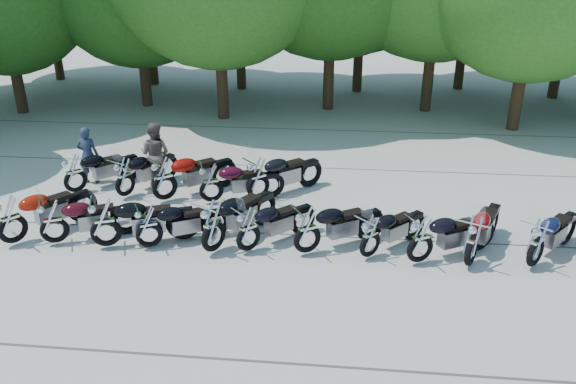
# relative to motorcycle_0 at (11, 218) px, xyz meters

# --- Properties ---
(ground) EXTENTS (90.00, 90.00, 0.00)m
(ground) POSITION_rel_motorcycle_0_xyz_m (6.15, -0.38, -0.67)
(ground) COLOR #A7A397
(ground) RESTS_ON ground
(motorcycle_0) EXTENTS (1.99, 2.32, 1.34)m
(motorcycle_0) POSITION_rel_motorcycle_0_xyz_m (0.00, 0.00, 0.00)
(motorcycle_0) COLOR #911305
(motorcycle_0) RESTS_ON ground
(motorcycle_1) EXTENTS (2.26, 1.56, 1.24)m
(motorcycle_1) POSITION_rel_motorcycle_0_xyz_m (0.94, 0.10, -0.05)
(motorcycle_1) COLOR #33070F
(motorcycle_1) RESTS_ON ground
(motorcycle_2) EXTENTS (2.49, 1.54, 1.35)m
(motorcycle_2) POSITION_rel_motorcycle_0_xyz_m (2.17, 0.05, 0.01)
(motorcycle_2) COLOR black
(motorcycle_2) RESTS_ON ground
(motorcycle_3) EXTENTS (2.16, 1.57, 1.19)m
(motorcycle_3) POSITION_rel_motorcycle_0_xyz_m (3.14, 0.13, -0.07)
(motorcycle_3) COLOR black
(motorcycle_3) RESTS_ON ground
(motorcycle_4) EXTENTS (1.90, 2.52, 1.40)m
(motorcycle_4) POSITION_rel_motorcycle_0_xyz_m (4.61, 0.08, 0.03)
(motorcycle_4) COLOR black
(motorcycle_4) RESTS_ON ground
(motorcycle_5) EXTENTS (2.00, 1.93, 1.21)m
(motorcycle_5) POSITION_rel_motorcycle_0_xyz_m (5.37, 0.18, -0.06)
(motorcycle_5) COLOR black
(motorcycle_5) RESTS_ON ground
(motorcycle_6) EXTENTS (2.29, 1.77, 1.28)m
(motorcycle_6) POSITION_rel_motorcycle_0_xyz_m (6.67, 0.21, -0.03)
(motorcycle_6) COLOR black
(motorcycle_6) RESTS_ON ground
(motorcycle_7) EXTENTS (1.88, 1.86, 1.15)m
(motorcycle_7) POSITION_rel_motorcycle_0_xyz_m (8.03, 0.18, -0.09)
(motorcycle_7) COLOR black
(motorcycle_7) RESTS_ON ground
(motorcycle_8) EXTENTS (2.28, 1.67, 1.26)m
(motorcycle_8) POSITION_rel_motorcycle_0_xyz_m (9.08, 0.04, -0.04)
(motorcycle_8) COLOR black
(motorcycle_8) RESTS_ON ground
(motorcycle_9) EXTENTS (1.68, 2.39, 1.31)m
(motorcycle_9) POSITION_rel_motorcycle_0_xyz_m (10.14, 0.03, -0.01)
(motorcycle_9) COLOR #7C0408
(motorcycle_9) RESTS_ON ground
(motorcycle_10) EXTENTS (1.97, 2.12, 1.26)m
(motorcycle_10) POSITION_rel_motorcycle_0_xyz_m (11.47, 0.12, -0.04)
(motorcycle_10) COLOR #0D133A
(motorcycle_10) RESTS_ON ground
(motorcycle_12) EXTENTS (2.04, 2.10, 1.27)m
(motorcycle_12) POSITION_rel_motorcycle_0_xyz_m (0.10, 2.95, -0.03)
(motorcycle_12) COLOR black
(motorcycle_12) RESTS_ON ground
(motorcycle_13) EXTENTS (1.64, 2.31, 1.27)m
(motorcycle_13) POSITION_rel_motorcycle_0_xyz_m (1.56, 2.83, -0.03)
(motorcycle_13) COLOR black
(motorcycle_13) RESTS_ON ground
(motorcycle_14) EXTENTS (2.35, 2.21, 1.40)m
(motorcycle_14) POSITION_rel_motorcycle_0_xyz_m (2.71, 2.68, 0.03)
(motorcycle_14) COLOR #8A0A05
(motorcycle_14) RESTS_ON ground
(motorcycle_15) EXTENTS (2.33, 1.41, 1.26)m
(motorcycle_15) POSITION_rel_motorcycle_0_xyz_m (3.97, 2.68, -0.04)
(motorcycle_15) COLOR #360717
(motorcycle_15) RESTS_ON ground
(motorcycle_16) EXTENTS (2.30, 2.14, 1.36)m
(motorcycle_16) POSITION_rel_motorcycle_0_xyz_m (5.17, 2.98, 0.01)
(motorcycle_16) COLOR black
(motorcycle_16) RESTS_ON ground
(rider_0) EXTENTS (0.64, 0.45, 1.67)m
(rider_0) POSITION_rel_motorcycle_0_xyz_m (0.16, 3.78, 0.17)
(rider_0) COLOR #202C44
(rider_0) RESTS_ON ground
(rider_1) EXTENTS (1.01, 0.85, 1.84)m
(rider_1) POSITION_rel_motorcycle_0_xyz_m (2.12, 3.84, 0.25)
(rider_1) COLOR brown
(rider_1) RESTS_ON ground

